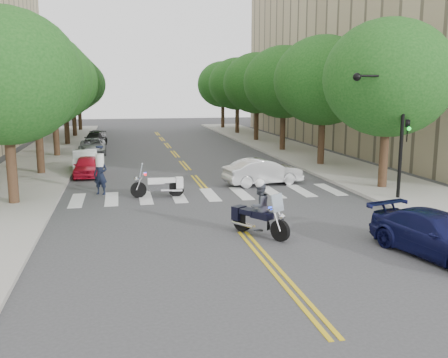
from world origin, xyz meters
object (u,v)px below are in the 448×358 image
object	(u,v)px
officer_standing	(101,175)
motorcycle_parked	(162,185)
motorcycle_police	(258,210)
sedan_blue	(438,235)
convertible	(263,172)

from	to	relation	value
officer_standing	motorcycle_parked	bearing A→B (deg)	3.55
motorcycle_police	sedan_blue	distance (m)	5.78
officer_standing	sedan_blue	distance (m)	15.47
motorcycle_parked	officer_standing	size ratio (longest dim) A/B	1.33
officer_standing	convertible	xyz separation A→B (m)	(8.39, 0.77, -0.25)
motorcycle_parked	officer_standing	xyz separation A→B (m)	(-2.86, 1.22, 0.38)
convertible	sedan_blue	world-z (taller)	convertible
motorcycle_police	officer_standing	bearing A→B (deg)	-88.99
convertible	sedan_blue	size ratio (longest dim) A/B	0.92
motorcycle_police	sedan_blue	bearing A→B (deg)	112.15
motorcycle_police	convertible	xyz separation A→B (m)	(2.80, 8.98, -0.20)
sedan_blue	motorcycle_police	bearing A→B (deg)	130.75
officer_standing	convertible	bearing A→B (deg)	31.93
motorcycle_police	convertible	world-z (taller)	motorcycle_police
officer_standing	sedan_blue	size ratio (longest dim) A/B	0.41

